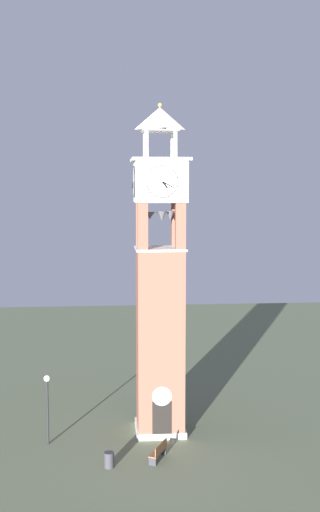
% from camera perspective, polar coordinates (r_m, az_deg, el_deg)
% --- Properties ---
extents(ground, '(80.00, 80.00, 0.00)m').
position_cam_1_polar(ground, '(38.53, 0.00, -15.55)').
color(ground, '#5B664C').
extents(clock_tower, '(3.26, 3.26, 18.99)m').
position_cam_1_polar(clock_tower, '(36.33, 0.00, -3.67)').
color(clock_tower, brown).
rests_on(clock_tower, ground).
extents(park_bench, '(1.10, 1.63, 0.95)m').
position_cam_1_polar(park_bench, '(34.63, -0.11, -17.27)').
color(park_bench, brown).
rests_on(park_bench, ground).
extents(lamp_post, '(0.36, 0.36, 3.95)m').
position_cam_1_polar(lamp_post, '(36.32, -10.17, -12.43)').
color(lamp_post, black).
rests_on(lamp_post, ground).
extents(trash_bin, '(0.52, 0.52, 0.80)m').
position_cam_1_polar(trash_bin, '(33.98, -4.64, -17.93)').
color(trash_bin, '#2D2D33').
rests_on(trash_bin, ground).
extents(shrub_near_entry, '(0.71, 0.71, 0.79)m').
position_cam_1_polar(shrub_near_entry, '(40.83, -0.82, -13.68)').
color(shrub_near_entry, '#234C28').
rests_on(shrub_near_entry, ground).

